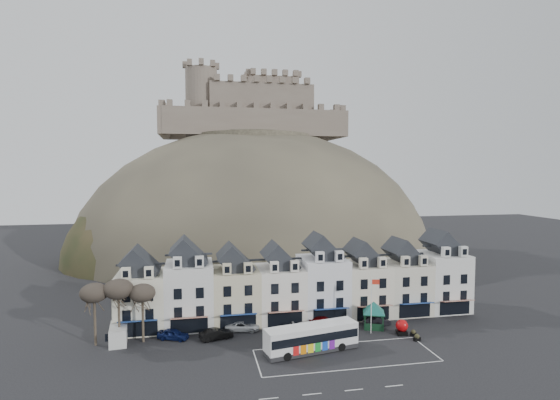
# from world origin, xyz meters

# --- Properties ---
(ground) EXTENTS (300.00, 300.00, 0.00)m
(ground) POSITION_xyz_m (0.00, 0.00, 0.00)
(ground) COLOR black
(ground) RESTS_ON ground
(coach_bay_markings) EXTENTS (22.00, 7.50, 0.01)m
(coach_bay_markings) POSITION_xyz_m (2.00, 1.25, 0.00)
(coach_bay_markings) COLOR silver
(coach_bay_markings) RESTS_ON ground
(townhouse_terrace) EXTENTS (54.40, 9.35, 11.80)m
(townhouse_terrace) POSITION_xyz_m (0.15, 15.97, 5.30)
(townhouse_terrace) COLOR #EBE7CC
(townhouse_terrace) RESTS_ON ground
(castle_hill) EXTENTS (100.00, 76.00, 68.00)m
(castle_hill) POSITION_xyz_m (1.25, 68.95, 0.11)
(castle_hill) COLOR #3B372D
(castle_hill) RESTS_ON ground
(castle) EXTENTS (50.20, 22.20, 22.00)m
(castle) POSITION_xyz_m (0.51, 75.93, 40.19)
(castle) COLOR #685B4F
(castle) RESTS_ON ground
(tree_left_far) EXTENTS (3.61, 3.61, 8.24)m
(tree_left_far) POSITION_xyz_m (-29.00, 10.50, 6.90)
(tree_left_far) COLOR #3D3527
(tree_left_far) RESTS_ON ground
(tree_left_mid) EXTENTS (3.78, 3.78, 8.64)m
(tree_left_mid) POSITION_xyz_m (-26.00, 10.50, 7.24)
(tree_left_mid) COLOR #3D3527
(tree_left_mid) RESTS_ON ground
(tree_left_near) EXTENTS (3.43, 3.43, 7.84)m
(tree_left_near) POSITION_xyz_m (-23.00, 10.50, 6.55)
(tree_left_near) COLOR #3D3527
(tree_left_near) RESTS_ON ground
(bus) EXTENTS (12.40, 5.14, 3.41)m
(bus) POSITION_xyz_m (-1.83, 3.20, 1.89)
(bus) COLOR #262628
(bus) RESTS_ON ground
(bus_shelter) EXTENTS (5.77, 5.77, 3.90)m
(bus_shelter) POSITION_xyz_m (9.20, 9.50, 3.03)
(bus_shelter) COLOR black
(bus_shelter) RESTS_ON ground
(red_buoy) EXTENTS (1.71, 1.71, 2.09)m
(red_buoy) POSITION_xyz_m (12.06, 6.39, 1.07)
(red_buoy) COLOR black
(red_buoy) RESTS_ON ground
(flagpole) EXTENTS (1.12, 0.30, 7.90)m
(flagpole) POSITION_xyz_m (8.09, 7.57, 4.51)
(flagpole) COLOR silver
(flagpole) RESTS_ON ground
(white_van) EXTENTS (2.69, 5.16, 2.26)m
(white_van) POSITION_xyz_m (-26.20, 10.95, 1.13)
(white_van) COLOR silver
(white_van) RESTS_ON ground
(planter_west) EXTENTS (0.98, 0.77, 0.88)m
(planter_west) POSITION_xyz_m (13.35, 5.54, 0.42)
(planter_west) COLOR black
(planter_west) RESTS_ON ground
(planter_east) EXTENTS (1.03, 0.68, 0.94)m
(planter_east) POSITION_xyz_m (13.00, 3.85, 0.45)
(planter_east) COLOR black
(planter_east) RESTS_ON ground
(car_navy) EXTENTS (4.58, 3.18, 1.45)m
(car_navy) POSITION_xyz_m (-19.13, 10.58, 0.72)
(car_navy) COLOR #0E1847
(car_navy) RESTS_ON ground
(car_black) EXTENTS (4.70, 2.68, 1.47)m
(car_black) POSITION_xyz_m (-13.43, 9.50, 0.73)
(car_black) COLOR black
(car_black) RESTS_ON ground
(car_silver) EXTENTS (5.17, 3.11, 1.36)m
(car_silver) POSITION_xyz_m (-9.60, 12.00, 0.68)
(car_silver) COLOR #B8BCC1
(car_silver) RESTS_ON ground
(car_white) EXTENTS (4.75, 2.03, 1.36)m
(car_white) POSITION_xyz_m (-0.40, 9.82, 0.68)
(car_white) COLOR white
(car_white) RESTS_ON ground
(car_maroon) EXTENTS (4.61, 2.84, 1.47)m
(car_maroon) POSITION_xyz_m (2.33, 12.00, 0.73)
(car_maroon) COLOR #510406
(car_maroon) RESTS_ON ground
(car_charcoal) EXTENTS (4.22, 2.10, 1.33)m
(car_charcoal) POSITION_xyz_m (10.00, 10.08, 0.66)
(car_charcoal) COLOR black
(car_charcoal) RESTS_ON ground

